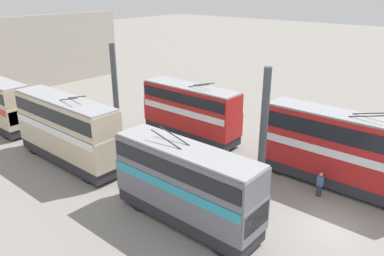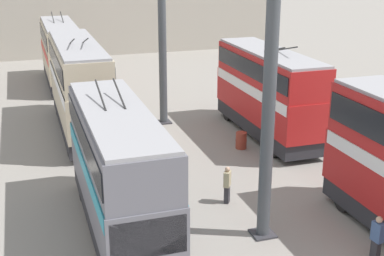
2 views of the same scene
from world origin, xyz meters
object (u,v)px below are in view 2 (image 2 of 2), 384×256
at_px(bus_right_mid, 79,82).
at_px(oil_drum, 241,140).
at_px(bus_right_near, 119,164).
at_px(bus_right_far, 61,50).
at_px(person_by_left_row, 377,238).
at_px(person_aisle_midway, 227,184).
at_px(bus_left_far, 268,88).

bearing_deg(bus_right_mid, oil_drum, -124.72).
height_order(bus_right_near, bus_right_far, same).
distance_m(bus_right_mid, oil_drum, 9.82).
bearing_deg(person_by_left_row, person_aisle_midway, 111.46).
distance_m(bus_right_far, person_aisle_midway, 23.82).
distance_m(bus_right_mid, bus_right_far, 12.09).
bearing_deg(bus_right_near, bus_right_mid, 0.00).
relative_size(bus_right_near, person_aisle_midway, 5.74).
distance_m(bus_left_far, person_by_left_row, 13.37).
height_order(bus_right_near, person_aisle_midway, bus_right_near).
distance_m(person_aisle_midway, oil_drum, 6.58).
distance_m(bus_right_far, person_by_left_row, 30.14).
xyz_separation_m(bus_left_far, bus_right_far, (15.98, 9.99, -0.08)).
bearing_deg(oil_drum, person_aisle_midway, 151.86).
distance_m(bus_right_near, person_by_left_row, 9.39).
xyz_separation_m(bus_left_far, person_aisle_midway, (-7.30, 5.30, -1.94)).
relative_size(bus_left_far, bus_right_near, 1.01).
height_order(bus_left_far, bus_right_near, bus_left_far).
bearing_deg(bus_right_mid, bus_right_near, 180.00).
relative_size(bus_left_far, person_aisle_midway, 5.81).
relative_size(bus_left_far, person_by_left_row, 5.50).
height_order(bus_right_far, oil_drum, bus_right_far).
bearing_deg(bus_right_far, person_aisle_midway, -168.60).
bearing_deg(bus_right_mid, person_aisle_midway, -157.25).
height_order(bus_right_mid, bus_right_far, bus_right_mid).
relative_size(bus_right_far, oil_drum, 10.58).
bearing_deg(bus_left_far, person_by_left_row, 170.78).
relative_size(bus_right_mid, oil_drum, 11.74).
bearing_deg(bus_right_mid, bus_right_far, 0.00).
bearing_deg(bus_right_far, oil_drum, -155.98).
distance_m(person_aisle_midway, person_by_left_row, 6.58).
relative_size(bus_right_mid, bus_right_far, 1.11).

